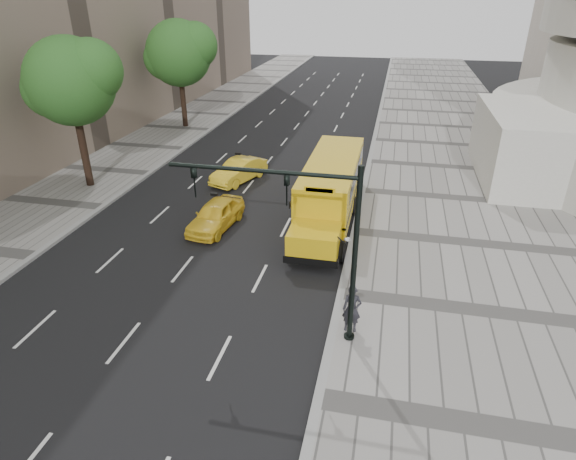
% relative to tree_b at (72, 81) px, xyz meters
% --- Properties ---
extents(ground, '(140.00, 140.00, 0.00)m').
position_rel_tree_b_xyz_m(ground, '(10.41, -2.88, -6.36)').
color(ground, black).
rests_on(ground, ground).
extents(sidewalk_museum, '(12.00, 140.00, 0.15)m').
position_rel_tree_b_xyz_m(sidewalk_museum, '(22.41, -2.88, -6.29)').
color(sidewalk_museum, gray).
rests_on(sidewalk_museum, ground).
extents(sidewalk_far, '(6.00, 140.00, 0.15)m').
position_rel_tree_b_xyz_m(sidewalk_far, '(-0.59, -2.88, -6.29)').
color(sidewalk_far, gray).
rests_on(sidewalk_far, ground).
extents(curb_museum, '(0.30, 140.00, 0.15)m').
position_rel_tree_b_xyz_m(curb_museum, '(16.41, -2.88, -6.29)').
color(curb_museum, gray).
rests_on(curb_museum, ground).
extents(curb_far, '(0.30, 140.00, 0.15)m').
position_rel_tree_b_xyz_m(curb_far, '(2.41, -2.88, -6.29)').
color(curb_far, gray).
rests_on(curb_far, ground).
extents(tree_b, '(5.54, 4.93, 8.79)m').
position_rel_tree_b_xyz_m(tree_b, '(0.00, 0.00, 0.00)').
color(tree_b, black).
rests_on(tree_b, ground).
extents(tree_c, '(6.03, 5.36, 8.88)m').
position_rel_tree_b_xyz_m(tree_c, '(0.01, 14.63, -0.11)').
color(tree_c, black).
rests_on(tree_c, ground).
extents(school_bus, '(2.96, 11.56, 3.19)m').
position_rel_tree_b_xyz_m(school_bus, '(14.91, -0.85, -4.60)').
color(school_bus, gold).
rests_on(school_bus, ground).
extents(taxi_near, '(2.17, 4.35, 1.42)m').
position_rel_tree_b_xyz_m(taxi_near, '(9.46, -3.70, -5.65)').
color(taxi_near, yellow).
rests_on(taxi_near, ground).
extents(taxi_far, '(2.88, 4.51, 1.40)m').
position_rel_tree_b_xyz_m(taxi_far, '(8.57, 2.92, -5.66)').
color(taxi_far, yellow).
rests_on(taxi_far, ground).
extents(pedestrian, '(0.66, 0.45, 1.78)m').
position_rel_tree_b_xyz_m(pedestrian, '(17.01, -10.69, -5.32)').
color(pedestrian, '#28272E').
rests_on(pedestrian, sidewalk_museum).
extents(traffic_signal, '(6.18, 0.36, 6.40)m').
position_rel_tree_b_xyz_m(traffic_signal, '(15.60, -11.12, -2.27)').
color(traffic_signal, black).
rests_on(traffic_signal, ground).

